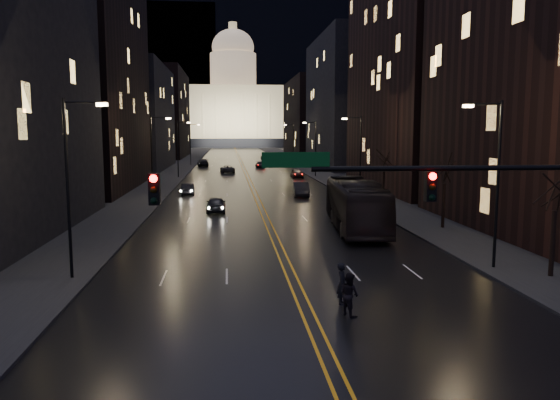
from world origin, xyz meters
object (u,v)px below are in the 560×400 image
object	(u,v)px
oncoming_car_b	(187,189)
pedestrian_a	(342,284)
receding_car_a	(301,189)
traffic_signal	(499,200)
oncoming_car_a	(216,204)
pedestrian_b	(349,294)
bus	(356,205)

from	to	relation	value
oncoming_car_b	pedestrian_a	xyz separation A→B (m)	(9.56, -41.53, 0.22)
receding_car_a	traffic_signal	bearing A→B (deg)	-85.14
oncoming_car_a	oncoming_car_b	distance (m)	14.50
oncoming_car_a	receding_car_a	bearing A→B (deg)	-129.88
traffic_signal	pedestrian_b	world-z (taller)	traffic_signal
traffic_signal	pedestrian_a	world-z (taller)	traffic_signal
bus	pedestrian_b	world-z (taller)	bus
oncoming_car_a	pedestrian_b	size ratio (longest dim) A/B	2.43
bus	oncoming_car_a	bearing A→B (deg)	142.20
bus	oncoming_car_b	distance (m)	27.89
pedestrian_a	pedestrian_b	world-z (taller)	pedestrian_a
oncoming_car_a	receding_car_a	size ratio (longest dim) A/B	0.88
traffic_signal	oncoming_car_b	world-z (taller)	traffic_signal
receding_car_a	pedestrian_a	size ratio (longest dim) A/B	2.70
receding_car_a	pedestrian_b	bearing A→B (deg)	-91.10
pedestrian_a	receding_car_a	bearing A→B (deg)	15.22
traffic_signal	pedestrian_b	size ratio (longest dim) A/B	9.77
oncoming_car_a	pedestrian_b	distance (m)	29.53
oncoming_car_a	receding_car_a	distance (m)	14.76
traffic_signal	receding_car_a	size ratio (longest dim) A/B	3.52
bus	oncoming_car_b	bearing A→B (deg)	125.74
pedestrian_a	oncoming_car_a	bearing A→B (deg)	32.50
receding_car_a	pedestrian_b	size ratio (longest dim) A/B	2.77
oncoming_car_b	pedestrian_a	distance (m)	42.62
oncoming_car_b	pedestrian_b	world-z (taller)	pedestrian_b
oncoming_car_b	receding_car_a	world-z (taller)	receding_car_a
oncoming_car_a	receding_car_a	world-z (taller)	receding_car_a
oncoming_car_a	pedestrian_b	bearing A→B (deg)	101.27
traffic_signal	pedestrian_a	size ratio (longest dim) A/B	9.51
traffic_signal	pedestrian_a	xyz separation A→B (m)	(-4.26, 5.00, -4.19)
traffic_signal	pedestrian_b	distance (m)	6.98
bus	oncoming_car_a	distance (m)	14.60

